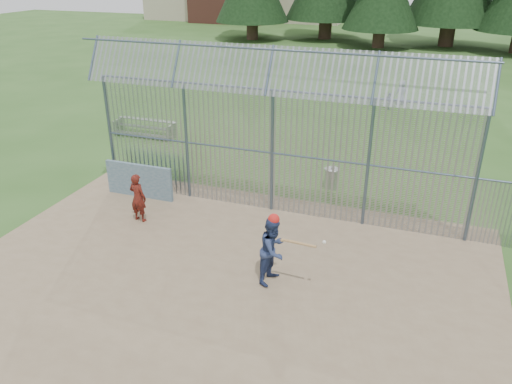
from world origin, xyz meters
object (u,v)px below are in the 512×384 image
at_px(onlooker, 138,198).
at_px(trash_can, 332,178).
at_px(dugout_wall, 139,180).
at_px(batter, 273,250).
at_px(bleacher, 145,128).

relative_size(onlooker, trash_can, 1.92).
height_order(onlooker, trash_can, onlooker).
height_order(dugout_wall, batter, batter).
bearing_deg(onlooker, trash_can, -131.91).
bearing_deg(trash_can, bleacher, 163.37).
bearing_deg(trash_can, dugout_wall, -153.93).
bearing_deg(batter, onlooker, 83.60).
distance_m(dugout_wall, trash_can, 6.80).
bearing_deg(batter, trash_can, 10.33).
xyz_separation_m(trash_can, bleacher, (-9.43, 2.82, 0.03)).
xyz_separation_m(dugout_wall, trash_can, (6.11, 2.99, -0.24)).
distance_m(batter, bleacher, 12.91).
bearing_deg(dugout_wall, trash_can, 26.07).
xyz_separation_m(batter, bleacher, (-9.21, 9.03, -0.50)).
xyz_separation_m(dugout_wall, onlooker, (0.92, -1.54, 0.19)).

